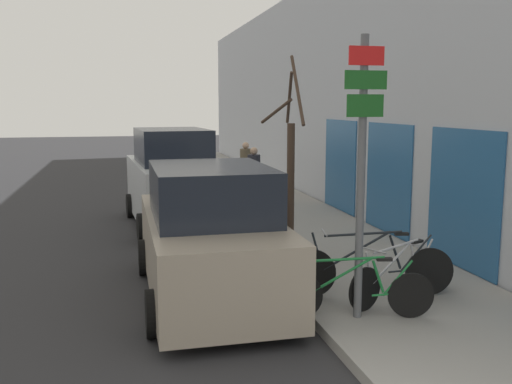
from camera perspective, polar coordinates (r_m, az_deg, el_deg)
ground_plane at (r=14.69m, az=-7.68°, el=-2.81°), size 80.00×80.00×0.00m
sidewalk_curb at (r=17.82m, az=-0.26°, el=-0.45°), size 3.20×32.00×0.15m
building_facade at (r=17.97m, az=5.33°, el=9.67°), size 0.23×32.00×6.50m
signpost at (r=7.35m, az=10.53°, el=2.61°), size 0.56×0.12×3.64m
bicycle_0 at (r=7.66m, az=9.91°, el=-9.77°), size 2.03×0.58×0.84m
bicycle_1 at (r=8.50m, az=14.20°, el=-8.03°), size 1.93×0.92×0.84m
bicycle_2 at (r=8.53m, az=11.42°, el=-7.52°), size 2.41×0.59×0.98m
parked_car_0 at (r=8.66m, az=-4.62°, el=-4.58°), size 2.07×4.44×2.04m
parked_car_1 at (r=13.82m, az=-8.40°, el=0.97°), size 2.18×4.62×2.36m
pedestrian_near at (r=17.95m, az=-1.04°, el=2.85°), size 0.42×0.36×1.61m
pedestrian_far at (r=15.93m, az=-0.21°, el=2.08°), size 0.42×0.36×1.60m
street_tree at (r=10.40m, az=3.45°, el=1.86°), size 0.56×1.66×3.64m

